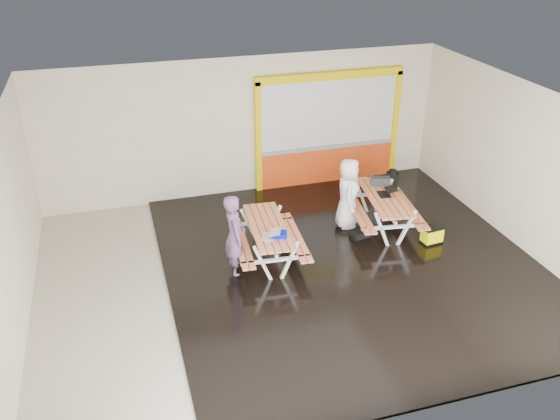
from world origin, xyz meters
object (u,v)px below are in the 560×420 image
object	(u,v)px
dark_case	(360,233)
fluke_bag	(432,235)
blue_pouch	(279,234)
toolbox	(380,181)
picnic_table_left	(268,234)
person_left	(235,236)
person_right	(348,193)
laptop_right	(386,192)
laptop_left	(271,235)
picnic_table_right	(384,204)
backpack	(392,180)

from	to	relation	value
dark_case	fluke_bag	size ratio (longest dim) A/B	0.81
blue_pouch	toolbox	world-z (taller)	toolbox
picnic_table_left	person_left	size ratio (longest dim) A/B	1.24
person_right	laptop_right	world-z (taller)	person_right
laptop_right	dark_case	size ratio (longest dim) A/B	1.12
picnic_table_left	laptop_left	distance (m)	0.53
laptop_left	toolbox	world-z (taller)	toolbox
person_left	laptop_right	world-z (taller)	person_left
picnic_table_right	laptop_left	bearing A→B (deg)	-161.19
picnic_table_right	backpack	size ratio (longest dim) A/B	4.74
laptop_left	fluke_bag	size ratio (longest dim) A/B	0.98
picnic_table_left	backpack	world-z (taller)	backpack
toolbox	fluke_bag	xyz separation A→B (m)	(0.58, -1.51, -0.71)
blue_pouch	dark_case	xyz separation A→B (m)	(2.11, 0.76, -0.75)
laptop_left	backpack	bearing A→B (deg)	27.89
picnic_table_right	fluke_bag	xyz separation A→B (m)	(0.74, -0.95, -0.41)
laptop_left	dark_case	xyz separation A→B (m)	(2.28, 0.74, -0.75)
picnic_table_right	person_right	world-z (taller)	person_right
person_left	person_right	size ratio (longest dim) A/B	1.06
toolbox	backpack	size ratio (longest dim) A/B	0.99
picnic_table_right	laptop_left	world-z (taller)	laptop_left
picnic_table_left	picnic_table_right	bearing A→B (deg)	10.67
picnic_table_left	person_right	distance (m)	2.26
laptop_right	person_right	bearing A→B (deg)	164.38
person_left	dark_case	xyz separation A→B (m)	(2.96, 0.55, -0.74)
person_right	laptop_left	xyz separation A→B (m)	(-2.17, -1.28, -0.01)
laptop_right	blue_pouch	size ratio (longest dim) A/B	1.42
picnic_table_left	laptop_right	bearing A→B (deg)	11.27
picnic_table_right	fluke_bag	bearing A→B (deg)	-52.29
person_left	laptop_left	distance (m)	0.71
person_left	toolbox	distance (m)	4.01
person_right	picnic_table_right	bearing A→B (deg)	-89.79
backpack	dark_case	xyz separation A→B (m)	(-1.29, -1.15, -0.65)
picnic_table_right	person_left	world-z (taller)	person_left
blue_pouch	backpack	xyz separation A→B (m)	(3.40, 1.91, -0.09)
picnic_table_left	person_right	size ratio (longest dim) A/B	1.32
picnic_table_left	person_left	world-z (taller)	person_left
backpack	dark_case	size ratio (longest dim) A/B	1.25
picnic_table_right	fluke_bag	size ratio (longest dim) A/B	4.78
picnic_table_right	person_right	xyz separation A→B (m)	(-0.77, 0.28, 0.24)
picnic_table_right	laptop_right	bearing A→B (deg)	33.61
fluke_bag	person_left	bearing A→B (deg)	178.15
blue_pouch	fluke_bag	world-z (taller)	blue_pouch
person_left	laptop_right	bearing A→B (deg)	-73.39
toolbox	dark_case	bearing A→B (deg)	-134.64
blue_pouch	toolbox	distance (m)	3.32
picnic_table_right	backpack	world-z (taller)	backpack
toolbox	laptop_right	bearing A→B (deg)	-99.64
picnic_table_left	picnic_table_right	size ratio (longest dim) A/B	0.93
picnic_table_right	toolbox	size ratio (longest dim) A/B	4.81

